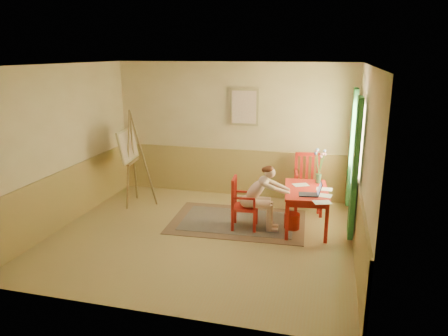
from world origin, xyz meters
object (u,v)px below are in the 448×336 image
(table, at_px, (306,194))
(easel, at_px, (130,149))
(laptop, at_px, (312,193))
(figure, at_px, (260,195))
(chair_back, at_px, (307,182))
(chair_left, at_px, (242,203))

(table, bearing_deg, easel, 173.30)
(laptop, bearing_deg, figure, 176.93)
(chair_back, bearing_deg, easel, -170.10)
(easel, bearing_deg, figure, -13.73)
(chair_left, relative_size, laptop, 2.36)
(figure, bearing_deg, chair_left, -176.59)
(figure, relative_size, easel, 0.60)
(chair_left, xyz_separation_m, figure, (0.31, 0.02, 0.18))
(chair_back, relative_size, laptop, 2.80)
(table, distance_m, figure, 0.80)
(table, height_order, easel, easel)
(table, relative_size, figure, 1.10)
(chair_back, relative_size, figure, 0.94)
(table, bearing_deg, figure, -161.24)
(chair_back, distance_m, laptop, 1.34)
(chair_back, bearing_deg, laptop, -83.30)
(laptop, bearing_deg, easel, 168.78)
(chair_left, distance_m, easel, 2.61)
(chair_back, xyz_separation_m, laptop, (0.15, -1.31, 0.22))
(table, bearing_deg, laptop, -70.42)
(chair_left, distance_m, figure, 0.36)
(table, xyz_separation_m, chair_back, (-0.05, 1.01, -0.09))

